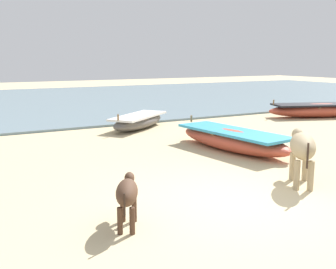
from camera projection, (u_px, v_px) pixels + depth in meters
The scene contains 7 objects.
ground at pixel (240, 202), 7.05m from camera, with size 80.00×80.00×0.00m, color #CCB789.
sea_water at pixel (30, 102), 22.96m from camera, with size 60.00×20.00×0.08m, color slate.
fishing_boat_0 at pixel (321, 110), 17.28m from camera, with size 4.80×2.69×0.77m.
fishing_boat_1 at pixel (232, 139), 10.98m from camera, with size 1.55×3.96×0.75m.
fishing_boat_2 at pixel (139, 121), 14.45m from camera, with size 3.07×2.68×0.68m.
cow_adult_dun at pixel (302, 147), 7.92m from camera, with size 1.22×1.40×1.03m.
calf_far_dark at pixel (127, 193), 5.93m from camera, with size 0.70×1.04×0.71m.
Camera 1 is at (-4.37, -5.26, 2.44)m, focal length 43.57 mm.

